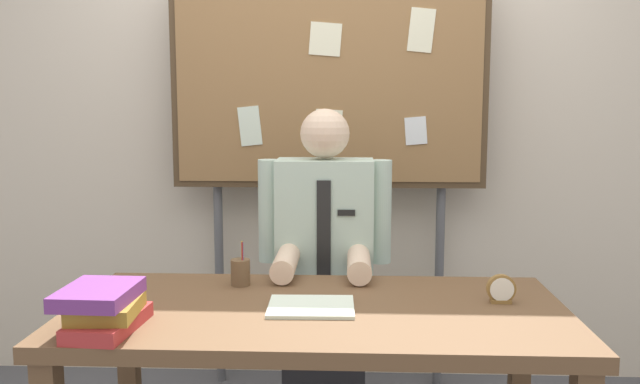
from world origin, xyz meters
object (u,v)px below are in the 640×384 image
at_px(desk, 317,334).
at_px(book_stack, 104,308).
at_px(open_notebook, 311,307).
at_px(bulletin_board, 329,88).
at_px(pen_holder, 241,272).
at_px(desk_clock, 501,290).
at_px(person, 325,286).

bearing_deg(desk, book_stack, -157.40).
distance_m(book_stack, open_notebook, 0.63).
height_order(desk, bulletin_board, bulletin_board).
distance_m(desk, open_notebook, 0.10).
relative_size(book_stack, open_notebook, 1.11).
height_order(open_notebook, pen_holder, pen_holder).
bearing_deg(desk_clock, open_notebook, -171.89).
height_order(book_stack, desk_clock, book_stack).
bearing_deg(desk, pen_holder, 140.06).
bearing_deg(pen_holder, bulletin_board, 71.15).
height_order(desk_clock, pen_holder, pen_holder).
bearing_deg(desk, desk_clock, 6.50).
relative_size(bulletin_board, desk_clock, 21.05).
distance_m(desk, pen_holder, 0.40).
height_order(desk, desk_clock, desk_clock).
bearing_deg(desk_clock, bulletin_board, 120.50).
bearing_deg(desk_clock, person, 137.28).
bearing_deg(open_notebook, desk_clock, 8.11).
xyz_separation_m(desk, book_stack, (-0.61, -0.25, 0.16)).
relative_size(bulletin_board, book_stack, 6.58).
bearing_deg(desk_clock, desk, -173.50).
bearing_deg(person, open_notebook, -91.70).
bearing_deg(desk, open_notebook, -133.75).
distance_m(book_stack, desk_clock, 1.25).
relative_size(bulletin_board, open_notebook, 7.31).
xyz_separation_m(book_stack, open_notebook, (0.59, 0.23, -0.06)).
xyz_separation_m(open_notebook, pen_holder, (-0.27, 0.26, 0.04)).
xyz_separation_m(desk, pen_holder, (-0.29, 0.24, 0.14)).
bearing_deg(open_notebook, book_stack, -158.40).
height_order(bulletin_board, desk_clock, bulletin_board).
xyz_separation_m(person, open_notebook, (-0.02, -0.65, 0.11)).
bearing_deg(open_notebook, desk, 46.25).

